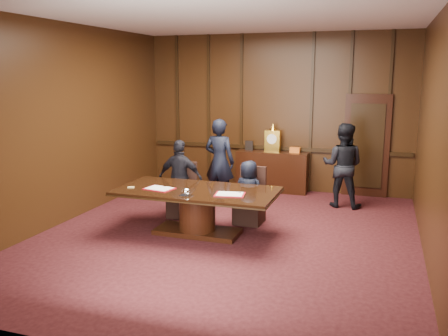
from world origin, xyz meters
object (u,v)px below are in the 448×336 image
at_px(signatory_left, 180,179).
at_px(witness_left, 220,162).
at_px(conference_table, 197,204).
at_px(sideboard, 272,170).
at_px(signatory_right, 249,193).
at_px(witness_right, 343,165).

distance_m(signatory_left, witness_left, 1.19).
bearing_deg(conference_table, signatory_left, 129.09).
relative_size(sideboard, conference_table, 0.61).
distance_m(sideboard, signatory_left, 2.76).
bearing_deg(conference_table, signatory_right, 50.91).
distance_m(signatory_left, signatory_right, 1.31).
xyz_separation_m(signatory_left, signatory_right, (1.30, 0.00, -0.15)).
xyz_separation_m(signatory_right, witness_left, (-0.93, 1.12, 0.30)).
bearing_deg(signatory_left, sideboard, -117.63).
bearing_deg(signatory_right, conference_table, 61.72).
height_order(conference_table, witness_left, witness_left).
bearing_deg(signatory_right, witness_right, -119.86).
height_order(witness_left, witness_right, witness_left).
bearing_deg(signatory_left, witness_left, -111.28).
relative_size(signatory_left, witness_left, 0.83).
relative_size(sideboard, signatory_right, 1.41).
relative_size(sideboard, signatory_left, 1.11).
bearing_deg(witness_left, signatory_right, 136.69).
bearing_deg(witness_left, conference_table, 105.27).
distance_m(sideboard, conference_table, 3.34).
bearing_deg(witness_right, signatory_right, 54.51).
xyz_separation_m(signatory_right, witness_right, (1.45, 1.69, 0.27)).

